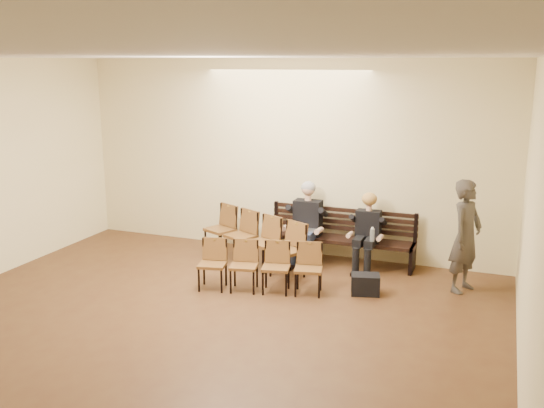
{
  "coord_description": "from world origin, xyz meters",
  "views": [
    {
      "loc": [
        3.65,
        -5.21,
        3.45
      ],
      "look_at": [
        0.07,
        4.05,
        1.1
      ],
      "focal_mm": 40.0,
      "sensor_mm": 36.0,
      "label": 1
    }
  ],
  "objects_px": {
    "bench": "(339,250)",
    "seated_man": "(306,222)",
    "seated_woman": "(367,235)",
    "laptop": "(306,231)",
    "water_bottle": "(372,242)",
    "chair_row_front": "(252,239)",
    "bag": "(365,284)",
    "passerby": "(466,228)",
    "chair_row_back": "(260,267)"
  },
  "relations": [
    {
      "from": "water_bottle",
      "to": "chair_row_front",
      "type": "bearing_deg",
      "value": -173.56
    },
    {
      "from": "bag",
      "to": "chair_row_back",
      "type": "height_order",
      "value": "chair_row_back"
    },
    {
      "from": "laptop",
      "to": "chair_row_front",
      "type": "xyz_separation_m",
      "value": [
        -0.84,
        -0.4,
        -0.13
      ]
    },
    {
      "from": "seated_man",
      "to": "seated_woman",
      "type": "distance_m",
      "value": 1.09
    },
    {
      "from": "bench",
      "to": "water_bottle",
      "type": "distance_m",
      "value": 0.85
    },
    {
      "from": "bench",
      "to": "seated_woman",
      "type": "height_order",
      "value": "seated_woman"
    },
    {
      "from": "bench",
      "to": "seated_man",
      "type": "height_order",
      "value": "seated_man"
    },
    {
      "from": "bag",
      "to": "chair_row_back",
      "type": "relative_size",
      "value": 0.22
    },
    {
      "from": "passerby",
      "to": "chair_row_back",
      "type": "bearing_deg",
      "value": 135.19
    },
    {
      "from": "seated_woman",
      "to": "chair_row_front",
      "type": "distance_m",
      "value": 1.96
    },
    {
      "from": "bag",
      "to": "passerby",
      "type": "xyz_separation_m",
      "value": [
        1.36,
        0.7,
        0.84
      ]
    },
    {
      "from": "seated_woman",
      "to": "bag",
      "type": "height_order",
      "value": "seated_woman"
    },
    {
      "from": "bag",
      "to": "chair_row_back",
      "type": "bearing_deg",
      "value": -163.26
    },
    {
      "from": "seated_woman",
      "to": "seated_man",
      "type": "bearing_deg",
      "value": 180.0
    },
    {
      "from": "seated_woman",
      "to": "chair_row_back",
      "type": "bearing_deg",
      "value": -128.03
    },
    {
      "from": "passerby",
      "to": "seated_woman",
      "type": "bearing_deg",
      "value": 96.79
    },
    {
      "from": "water_bottle",
      "to": "laptop",
      "type": "bearing_deg",
      "value": 171.82
    },
    {
      "from": "seated_woman",
      "to": "passerby",
      "type": "xyz_separation_m",
      "value": [
        1.61,
        -0.48,
        0.4
      ]
    },
    {
      "from": "water_bottle",
      "to": "bag",
      "type": "distance_m",
      "value": 0.98
    },
    {
      "from": "seated_woman",
      "to": "chair_row_back",
      "type": "relative_size",
      "value": 0.63
    },
    {
      "from": "laptop",
      "to": "water_bottle",
      "type": "relative_size",
      "value": 1.46
    },
    {
      "from": "chair_row_back",
      "to": "water_bottle",
      "type": "bearing_deg",
      "value": 30.17
    },
    {
      "from": "chair_row_front",
      "to": "seated_man",
      "type": "bearing_deg",
      "value": 58.22
    },
    {
      "from": "bench",
      "to": "chair_row_back",
      "type": "bearing_deg",
      "value": -114.03
    },
    {
      "from": "seated_woman",
      "to": "laptop",
      "type": "distance_m",
      "value": 1.05
    },
    {
      "from": "seated_woman",
      "to": "chair_row_front",
      "type": "bearing_deg",
      "value": -164.3
    },
    {
      "from": "bench",
      "to": "laptop",
      "type": "bearing_deg",
      "value": -155.58
    },
    {
      "from": "laptop",
      "to": "bench",
      "type": "bearing_deg",
      "value": 33.1
    },
    {
      "from": "water_bottle",
      "to": "bag",
      "type": "bearing_deg",
      "value": -83.41
    },
    {
      "from": "seated_man",
      "to": "chair_row_front",
      "type": "xyz_separation_m",
      "value": [
        -0.81,
        -0.53,
        -0.26
      ]
    },
    {
      "from": "bag",
      "to": "passerby",
      "type": "relative_size",
      "value": 0.21
    },
    {
      "from": "seated_man",
      "to": "laptop",
      "type": "height_order",
      "value": "seated_man"
    },
    {
      "from": "seated_woman",
      "to": "bench",
      "type": "bearing_deg",
      "value": 166.45
    },
    {
      "from": "bench",
      "to": "laptop",
      "type": "distance_m",
      "value": 0.7
    },
    {
      "from": "bag",
      "to": "chair_row_back",
      "type": "distance_m",
      "value": 1.62
    },
    {
      "from": "bench",
      "to": "seated_man",
      "type": "distance_m",
      "value": 0.77
    },
    {
      "from": "chair_row_front",
      "to": "laptop",
      "type": "bearing_deg",
      "value": 50.41
    },
    {
      "from": "bag",
      "to": "chair_row_front",
      "type": "xyz_separation_m",
      "value": [
        -2.14,
        0.65,
        0.3
      ]
    },
    {
      "from": "bench",
      "to": "chair_row_front",
      "type": "bearing_deg",
      "value": -154.9
    },
    {
      "from": "water_bottle",
      "to": "chair_row_front",
      "type": "relative_size",
      "value": 0.11
    },
    {
      "from": "chair_row_back",
      "to": "laptop",
      "type": "bearing_deg",
      "value": 68.15
    },
    {
      "from": "chair_row_front",
      "to": "chair_row_back",
      "type": "xyz_separation_m",
      "value": [
        0.6,
        -1.11,
        -0.06
      ]
    },
    {
      "from": "water_bottle",
      "to": "bench",
      "type": "bearing_deg",
      "value": 147.14
    },
    {
      "from": "passerby",
      "to": "laptop",
      "type": "bearing_deg",
      "value": 105.81
    },
    {
      "from": "seated_woman",
      "to": "passerby",
      "type": "distance_m",
      "value": 1.73
    },
    {
      "from": "seated_woman",
      "to": "laptop",
      "type": "xyz_separation_m",
      "value": [
        -1.04,
        -0.13,
        -0.02
      ]
    },
    {
      "from": "seated_woman",
      "to": "bag",
      "type": "relative_size",
      "value": 2.81
    },
    {
      "from": "laptop",
      "to": "passerby",
      "type": "distance_m",
      "value": 2.71
    },
    {
      "from": "water_bottle",
      "to": "bag",
      "type": "height_order",
      "value": "water_bottle"
    },
    {
      "from": "seated_man",
      "to": "bag",
      "type": "bearing_deg",
      "value": -41.47
    }
  ]
}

